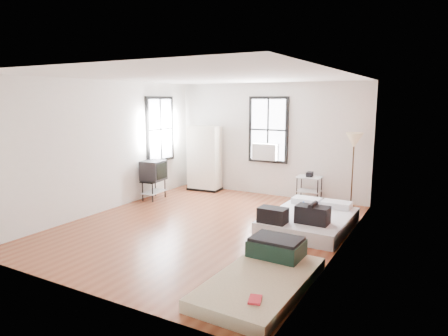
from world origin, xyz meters
The scene contains 8 objects.
ground centered at (0.00, 0.00, 0.00)m, with size 6.00×6.00×0.00m, color brown.
room_shell centered at (0.23, 0.36, 1.74)m, with size 5.02×6.02×2.80m.
mattress_main centered at (1.74, 0.84, 0.17)m, with size 1.47×1.98×0.63m.
mattress_bare centered at (1.93, -1.64, 0.13)m, with size 1.12×2.06×0.44m.
wardrobe centered at (-1.68, 2.65, 0.85)m, with size 0.90×0.56×1.71m.
side_table centered at (1.17, 2.72, 0.50)m, with size 0.57×0.47×0.73m.
floor_lamp centered at (2.14, 2.65, 1.44)m, with size 0.36×0.36×1.68m.
tv_stand centered at (-2.21, 1.19, 0.67)m, with size 0.53×0.71×0.95m.
Camera 1 is at (3.88, -6.23, 2.40)m, focal length 32.00 mm.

